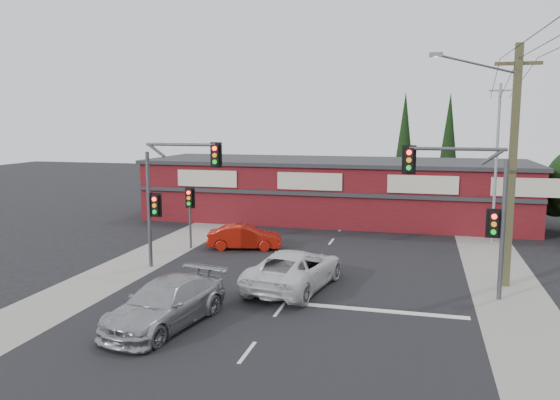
% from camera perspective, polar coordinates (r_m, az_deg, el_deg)
% --- Properties ---
extents(ground, '(120.00, 120.00, 0.00)m').
position_cam_1_polar(ground, '(22.67, 1.46, -9.51)').
color(ground, black).
rests_on(ground, ground).
extents(road_strip, '(14.00, 70.00, 0.01)m').
position_cam_1_polar(road_strip, '(27.37, 3.84, -6.39)').
color(road_strip, black).
rests_on(road_strip, ground).
extents(verge_left, '(3.00, 70.00, 0.02)m').
position_cam_1_polar(verge_left, '(30.07, -12.35, -5.22)').
color(verge_left, gray).
rests_on(verge_left, ground).
extents(verge_right, '(3.00, 70.00, 0.02)m').
position_cam_1_polar(verge_right, '(27.18, 21.88, -7.07)').
color(verge_right, gray).
rests_on(verge_right, ground).
extents(stop_line, '(6.50, 0.35, 0.01)m').
position_cam_1_polar(stop_line, '(20.76, 10.13, -11.29)').
color(stop_line, silver).
rests_on(stop_line, ground).
extents(white_suv, '(3.61, 6.18, 1.62)m').
position_cam_1_polar(white_suv, '(22.90, 1.54, -7.22)').
color(white_suv, silver).
rests_on(white_suv, ground).
extents(silver_suv, '(3.10, 5.63, 1.54)m').
position_cam_1_polar(silver_suv, '(19.24, -11.87, -10.55)').
color(silver_suv, '#999B9E').
rests_on(silver_suv, ground).
extents(red_sedan, '(4.19, 2.20, 1.31)m').
position_cam_1_polar(red_sedan, '(29.83, -3.72, -3.88)').
color(red_sedan, '#9C1509').
rests_on(red_sedan, ground).
extents(lane_dashes, '(0.12, 44.87, 0.01)m').
position_cam_1_polar(lane_dashes, '(26.07, 3.28, -7.11)').
color(lane_dashes, silver).
rests_on(lane_dashes, ground).
extents(shop_building, '(27.30, 8.40, 4.22)m').
position_cam_1_polar(shop_building, '(38.76, 5.73, 1.13)').
color(shop_building, '#541016').
rests_on(shop_building, ground).
extents(conifer_near, '(1.80, 1.80, 9.25)m').
position_cam_1_polar(conifer_near, '(45.08, 12.87, 6.22)').
color(conifer_near, '#2D2116').
rests_on(conifer_near, ground).
extents(conifer_far, '(1.80, 1.80, 9.25)m').
position_cam_1_polar(conifer_far, '(47.10, 17.23, 6.14)').
color(conifer_far, '#2D2116').
rests_on(conifer_far, ground).
extents(traffic_mast_left, '(3.77, 0.27, 5.97)m').
position_cam_1_polar(traffic_mast_left, '(25.83, -11.50, 1.45)').
color(traffic_mast_left, '#47494C').
rests_on(traffic_mast_left, ground).
extents(traffic_mast_right, '(3.96, 0.27, 5.97)m').
position_cam_1_polar(traffic_mast_right, '(22.32, 19.53, 0.14)').
color(traffic_mast_right, '#47494C').
rests_on(traffic_mast_right, ground).
extents(pedestal_signal, '(0.55, 0.27, 3.38)m').
position_cam_1_polar(pedestal_signal, '(29.95, -9.40, -0.52)').
color(pedestal_signal, '#47494C').
rests_on(pedestal_signal, ground).
extents(utility_pole, '(4.38, 0.59, 10.00)m').
position_cam_1_polar(utility_pole, '(24.32, 22.83, 4.03)').
color(utility_pole, brown).
rests_on(utility_pole, ground).
extents(steel_pole, '(1.20, 0.16, 9.00)m').
position_cam_1_polar(steel_pole, '(33.36, 21.67, 3.87)').
color(steel_pole, gray).
rests_on(steel_pole, ground).
extents(power_lines, '(2.01, 29.00, 1.22)m').
position_cam_1_polar(power_lines, '(19.03, 26.18, 13.85)').
color(power_lines, black).
rests_on(power_lines, ground).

